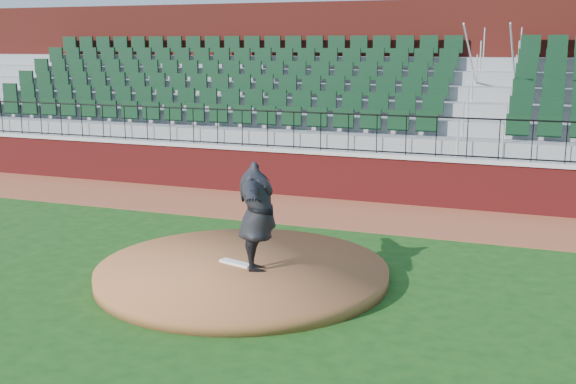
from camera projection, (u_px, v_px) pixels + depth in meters
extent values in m
plane|color=#164012|center=(258.00, 279.00, 12.72)|extent=(90.00, 90.00, 0.00)
cube|color=brown|center=(344.00, 213.00, 17.66)|extent=(34.00, 3.20, 0.01)
cube|color=maroon|center=(361.00, 178.00, 19.00)|extent=(34.00, 0.35, 1.20)
cube|color=#B7B7B7|center=(362.00, 154.00, 18.87)|extent=(34.00, 0.45, 0.10)
cube|color=maroon|center=(406.00, 86.00, 23.61)|extent=(34.00, 0.50, 5.50)
cylinder|color=brown|center=(242.00, 272.00, 12.71)|extent=(5.19, 5.19, 0.25)
cube|color=white|center=(236.00, 263.00, 12.76)|extent=(0.69, 0.36, 0.04)
imported|color=black|center=(257.00, 216.00, 12.26)|extent=(1.55, 2.42, 1.92)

